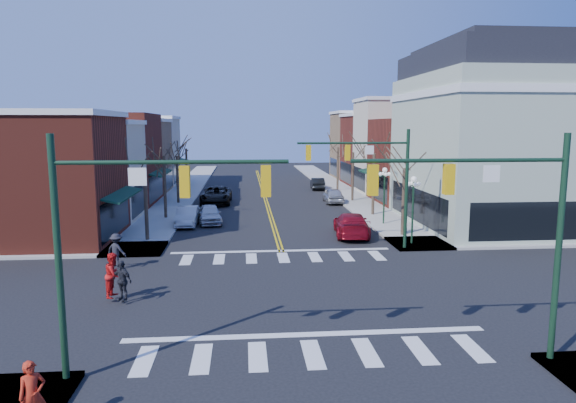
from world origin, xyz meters
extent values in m
plane|color=black|center=(0.00, 0.00, 0.00)|extent=(160.00, 160.00, 0.00)
cube|color=#9E9B93|center=(-8.75, 20.00, 0.07)|extent=(3.50, 70.00, 0.15)
cube|color=#9E9B93|center=(8.75, 20.00, 0.07)|extent=(3.50, 70.00, 0.15)
cube|color=maroon|center=(-15.50, 11.75, 4.00)|extent=(10.00, 8.50, 8.00)
cube|color=beige|center=(-15.50, 19.50, 3.75)|extent=(10.00, 7.00, 7.50)
cube|color=maroon|center=(-15.50, 27.50, 4.25)|extent=(10.00, 9.00, 8.50)
cube|color=#9F7D58|center=(-15.50, 35.75, 3.90)|extent=(10.00, 7.50, 7.80)
cube|color=beige|center=(-15.50, 43.50, 4.10)|extent=(10.00, 8.00, 8.20)
cube|color=maroon|center=(15.50, 25.75, 4.00)|extent=(10.00, 8.50, 8.00)
cube|color=beige|center=(15.50, 33.50, 5.00)|extent=(10.00, 7.00, 10.00)
cube|color=maroon|center=(15.50, 41.00, 4.25)|extent=(10.00, 8.00, 8.50)
cube|color=#9F7D58|center=(15.50, 49.00, 4.50)|extent=(10.00, 8.00, 9.00)
cube|color=#A6B59C|center=(16.50, 14.50, 5.50)|extent=(12.00, 14.00, 11.00)
cube|color=white|center=(16.50, 14.50, 9.60)|extent=(12.25, 14.25, 0.50)
cube|color=black|center=(16.50, 14.50, 11.90)|extent=(11.40, 13.40, 1.80)
cube|color=black|center=(16.50, 14.50, 13.00)|extent=(9.80, 11.80, 0.60)
cylinder|color=#14331E|center=(-7.40, -7.40, 3.60)|extent=(0.20, 0.20, 7.20)
cylinder|color=#14331E|center=(-4.15, -7.40, 6.40)|extent=(6.50, 0.12, 0.12)
cube|color=gold|center=(-3.83, -7.40, 5.85)|extent=(0.28, 0.28, 0.90)
cube|color=gold|center=(-1.55, -7.40, 5.85)|extent=(0.28, 0.28, 0.90)
cylinder|color=#14331E|center=(7.40, -7.40, 3.60)|extent=(0.20, 0.20, 7.20)
cylinder|color=#14331E|center=(4.15, -7.40, 6.40)|extent=(6.50, 0.12, 0.12)
cube|color=gold|center=(3.83, -7.40, 5.85)|extent=(0.28, 0.28, 0.90)
cube|color=gold|center=(1.55, -7.40, 5.85)|extent=(0.28, 0.28, 0.90)
cylinder|color=#14331E|center=(7.40, 7.40, 3.60)|extent=(0.20, 0.20, 7.20)
cylinder|color=#14331E|center=(4.15, 7.40, 6.40)|extent=(6.50, 0.12, 0.12)
cube|color=gold|center=(3.83, 7.40, 5.85)|extent=(0.28, 0.28, 0.90)
cube|color=gold|center=(1.55, 7.40, 5.85)|extent=(0.28, 0.28, 0.90)
cylinder|color=#14331E|center=(8.20, 8.50, 2.00)|extent=(0.12, 0.12, 4.00)
sphere|color=white|center=(8.20, 8.50, 4.15)|extent=(0.36, 0.36, 0.36)
cylinder|color=#14331E|center=(8.20, 15.00, 2.00)|extent=(0.12, 0.12, 4.00)
sphere|color=white|center=(8.20, 15.00, 4.15)|extent=(0.36, 0.36, 0.36)
cylinder|color=#382B21|center=(-8.40, 11.00, 2.38)|extent=(0.24, 0.24, 4.76)
cylinder|color=#382B21|center=(-8.40, 19.00, 2.52)|extent=(0.24, 0.24, 5.04)
cylinder|color=#382B21|center=(-8.40, 27.00, 2.27)|extent=(0.24, 0.24, 4.55)
cylinder|color=#382B21|center=(-8.40, 35.00, 2.45)|extent=(0.24, 0.24, 4.90)
cylinder|color=#382B21|center=(8.40, 11.00, 2.31)|extent=(0.24, 0.24, 4.62)
cylinder|color=#382B21|center=(8.40, 19.00, 2.59)|extent=(0.24, 0.24, 5.18)
cylinder|color=#382B21|center=(8.40, 27.00, 2.42)|extent=(0.24, 0.24, 4.83)
cylinder|color=#382B21|center=(8.40, 35.00, 2.48)|extent=(0.24, 0.24, 4.97)
imported|color=#B9BABE|center=(-4.80, 16.92, 0.71)|extent=(2.22, 4.37, 1.42)
imported|color=silver|center=(-6.40, 16.21, 0.70)|extent=(1.50, 4.26, 1.40)
imported|color=black|center=(-4.80, 26.87, 0.82)|extent=(2.90, 6.01, 1.65)
imported|color=maroon|center=(5.03, 11.59, 0.78)|extent=(2.80, 5.61, 1.57)
imported|color=#B0B1B5|center=(6.40, 26.38, 0.73)|extent=(1.85, 4.32, 1.45)
imported|color=black|center=(6.40, 37.00, 0.68)|extent=(1.63, 4.17, 1.35)
imported|color=#AD2312|center=(-7.30, -9.95, 1.00)|extent=(0.75, 0.68, 1.71)
imported|color=red|center=(-7.75, -0.23, 1.11)|extent=(0.83, 1.01, 1.92)
imported|color=#212229|center=(-7.30, -0.71, 1.00)|extent=(1.07, 0.89, 1.71)
imported|color=black|center=(-8.79, 4.63, 1.02)|extent=(1.30, 1.10, 1.74)
camera|label=1|loc=(-2.18, -21.92, 7.42)|focal=32.00mm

